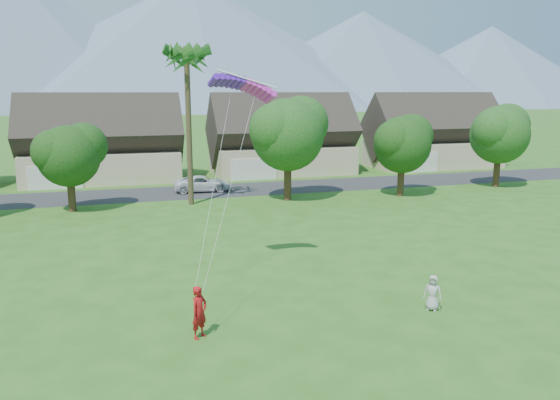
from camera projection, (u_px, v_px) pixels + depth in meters
name	position (u px, v px, depth m)	size (l,w,h in m)	color
ground	(367.00, 371.00, 17.82)	(500.00, 500.00, 0.00)	#2D6019
street	(205.00, 191.00, 49.78)	(90.00, 7.00, 0.01)	#2D2D30
kite_flyer	(199.00, 312.00, 20.09)	(0.73, 0.48, 1.99)	#AA1315
watcher	(433.00, 293.00, 22.68)	(0.74, 0.48, 1.52)	#B0AFAB
parked_car	(202.00, 184.00, 49.57)	(2.38, 5.16, 1.43)	silver
mountain_ridge	(152.00, 48.00, 259.41)	(540.00, 240.00, 70.00)	slate
houses_row	(196.00, 144.00, 57.69)	(72.75, 8.19, 8.86)	beige
tree_row	(201.00, 144.00, 42.78)	(62.27, 6.67, 8.45)	#47301C
fan_palm	(186.00, 54.00, 41.73)	(3.00, 3.00, 13.80)	#4C3D26
parafoil_kite	(243.00, 84.00, 25.57)	(3.11, 1.06, 0.50)	#601AC8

